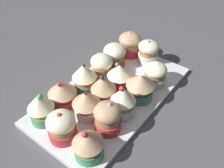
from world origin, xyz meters
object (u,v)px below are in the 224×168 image
Objects in this scene: cupcake_2 at (102,66)px; cupcake_5 at (41,108)px; cupcake_3 at (84,77)px; cupcake_6 at (149,52)px; cupcake_1 at (115,55)px; cupcake_4 at (62,93)px; baking_tray at (112,95)px; cupcake_0 at (130,44)px; cupcake_13 at (123,101)px; cupcake_7 at (119,76)px; cupcake_14 at (108,117)px; cupcake_15 at (88,144)px; cupcake_12 at (140,86)px; cupcake_10 at (63,127)px; cupcake_8 at (105,89)px; cupcake_11 at (155,74)px; cupcake_9 at (86,103)px.

cupcake_5 reaches higher than cupcake_2.
cupcake_6 is at bearing 161.86° from cupcake_3.
cupcake_3 is (12.19, 0.09, 0.56)cm from cupcake_1.
baking_tray is at bearing 144.48° from cupcake_4.
cupcake_5 reaches higher than baking_tray.
cupcake_2 is 1.04× the size of cupcake_4.
cupcake_0 is at bearing 179.29° from cupcake_5.
cupcake_13 is (3.71, 5.91, 4.59)cm from baking_tray.
cupcake_0 is at bearing -179.44° from cupcake_3.
cupcake_13 reaches higher than cupcake_1.
cupcake_0 reaches higher than cupcake_7.
cupcake_4 is 0.85× the size of cupcake_13.
cupcake_14 reaches higher than cupcake_15.
cupcake_4 and cupcake_6 have the same top height.
cupcake_7 reaches higher than cupcake_12.
cupcake_13 is at bearing 42.31° from cupcake_7.
cupcake_4 is 1.00× the size of cupcake_6.
cupcake_3 is 13.67cm from cupcake_14.
cupcake_2 is 0.88× the size of cupcake_3.
cupcake_10 is at bearing 14.55° from cupcake_1.
cupcake_14 is (25.88, 5.71, 0.23)cm from cupcake_6.
cupcake_10 is at bearing 11.57° from cupcake_0.
cupcake_13 is at bearing 84.89° from cupcake_8.
baking_tray is at bearing -174.16° from cupcake_8.
cupcake_14 is at bearing 118.06° from cupcake_5.
cupcake_5 is (16.05, -6.71, 4.56)cm from baking_tray.
cupcake_2 is at bearing -136.25° from cupcake_8.
cupcake_13 reaches higher than cupcake_5.
cupcake_10 reaches higher than cupcake_1.
cupcake_0 reaches higher than cupcake_12.
cupcake_5 is at bearing -22.67° from baking_tray.
cupcake_0 and cupcake_15 have the same top height.
cupcake_6 is 21.09cm from cupcake_13.
cupcake_5 is 14.64cm from cupcake_8.
cupcake_8 reaches higher than baking_tray.
cupcake_11 is (-6.36, 12.15, -0.56)cm from cupcake_2.
cupcake_2 is at bearing -91.11° from cupcake_12.
cupcake_8 reaches higher than cupcake_1.
cupcake_8 reaches higher than cupcake_14.
cupcake_14 is at bearing -1.02° from cupcake_11.
cupcake_8 is 5.85cm from cupcake_9.
cupcake_8 is 5.60cm from cupcake_13.
cupcake_7 is 0.88× the size of cupcake_13.
cupcake_2 is 14.74cm from cupcake_6.
cupcake_1 is at bearing -146.55° from cupcake_14.
cupcake_15 is at bearing 27.04° from cupcake_8.
cupcake_3 is at bearing -44.87° from cupcake_11.
cupcake_10 is (13.56, 6.60, -0.75)cm from cupcake_3.
cupcake_2 is at bearing -24.46° from cupcake_6.
cupcake_0 reaches higher than cupcake_6.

